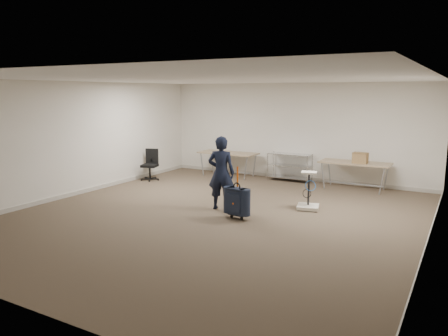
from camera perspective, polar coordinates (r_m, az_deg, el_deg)
The scene contains 10 objects.
ground at distance 9.13m, azimuth -1.06°, elevation -6.27°, with size 9.00×9.00×0.00m, color #4A3D2D.
room_shell at distance 10.29m, azimuth 2.86°, elevation -4.13°, with size 8.00×9.00×9.00m.
folding_table_left at distance 13.27m, azimuth 0.54°, elevation 1.83°, with size 1.80×0.75×0.73m.
folding_table_right at distance 11.92m, azimuth 16.73°, elevation 0.49°, with size 1.80×0.75×0.73m.
wire_shelf at distance 12.74m, azimuth 8.59°, elevation 0.30°, with size 1.22×0.47×0.80m.
person at distance 9.47m, azimuth -0.36°, elevation -0.66°, with size 0.59×0.39×1.61m, color black.
suitcase at distance 8.83m, azimuth 1.68°, elevation -4.37°, with size 0.42×0.27×1.07m.
office_chair at distance 12.93m, azimuth -9.60°, elevation -0.34°, with size 0.55×0.55×0.90m.
equipment_cart at distance 9.74m, azimuth 10.94°, elevation -4.07°, with size 0.55×0.55×0.84m.
cardboard_box at distance 11.77m, azimuth 17.37°, elevation 1.27°, with size 0.36×0.27×0.27m, color #997847.
Camera 1 is at (4.47, -7.54, 2.54)m, focal length 35.00 mm.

